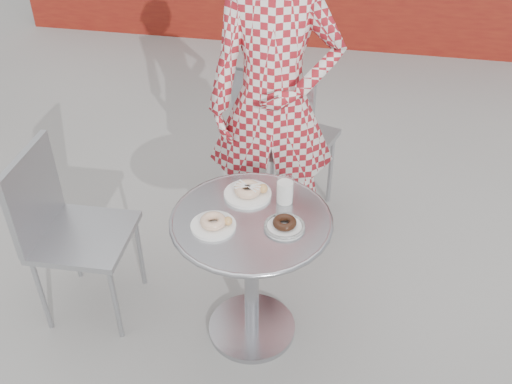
% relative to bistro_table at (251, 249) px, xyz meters
% --- Properties ---
extents(ground, '(60.00, 60.00, 0.00)m').
position_rel_bistro_table_xyz_m(ground, '(-0.05, -0.03, -0.51)').
color(ground, '#A09D98').
rests_on(ground, ground).
extents(bistro_table, '(0.67, 0.67, 0.68)m').
position_rel_bistro_table_xyz_m(bistro_table, '(0.00, 0.00, 0.00)').
color(bistro_table, '#B2B2B7').
rests_on(bistro_table, ground).
extents(chair_far, '(0.57, 0.57, 0.96)m').
position_rel_bistro_table_xyz_m(chair_far, '(0.01, 0.95, -0.22)').
color(chair_far, '#A0A2A7').
rests_on(chair_far, ground).
extents(chair_left, '(0.43, 0.43, 0.87)m').
position_rel_bistro_table_xyz_m(chair_left, '(-0.79, 0.01, -0.25)').
color(chair_left, '#A0A2A7').
rests_on(chair_left, ground).
extents(seated_person, '(0.70, 0.51, 1.75)m').
position_rel_bistro_table_xyz_m(seated_person, '(-0.02, 0.63, 0.36)').
color(seated_person, maroon).
rests_on(seated_person, ground).
extents(plate_far, '(0.20, 0.20, 0.05)m').
position_rel_bistro_table_xyz_m(plate_far, '(-0.04, 0.15, 0.19)').
color(plate_far, white).
rests_on(plate_far, bistro_table).
extents(plate_near, '(0.18, 0.18, 0.05)m').
position_rel_bistro_table_xyz_m(plate_near, '(-0.13, -0.08, 0.18)').
color(plate_near, white).
rests_on(plate_near, bistro_table).
extents(plate_checker, '(0.17, 0.17, 0.04)m').
position_rel_bistro_table_xyz_m(plate_checker, '(0.14, -0.03, 0.18)').
color(plate_checker, white).
rests_on(plate_checker, bistro_table).
extents(milk_cup, '(0.07, 0.07, 0.12)m').
position_rel_bistro_table_xyz_m(milk_cup, '(0.12, 0.14, 0.22)').
color(milk_cup, white).
rests_on(milk_cup, bistro_table).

